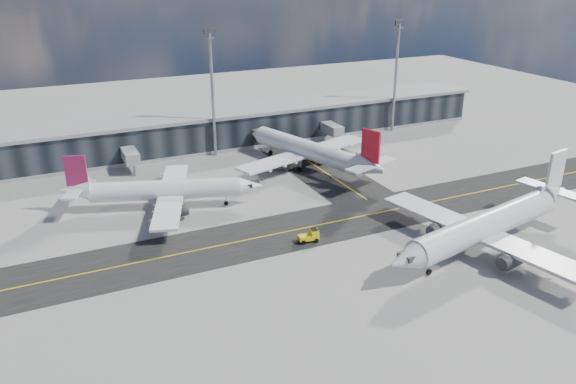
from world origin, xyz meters
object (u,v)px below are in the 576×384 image
(airliner_af, at_px, (163,190))
(baggage_tug, at_px, (310,236))
(service_van, at_px, (304,153))
(airliner_near, at_px, (489,224))
(airliner_redtail, at_px, (309,151))

(airliner_af, bearing_deg, baggage_tug, 56.65)
(baggage_tug, height_order, service_van, baggage_tug)
(airliner_near, relative_size, baggage_tug, 12.40)
(airliner_redtail, height_order, service_van, airliner_redtail)
(airliner_af, relative_size, airliner_near, 0.82)
(airliner_af, height_order, airliner_near, airliner_near)
(airliner_af, relative_size, airliner_redtail, 0.87)
(airliner_redtail, distance_m, service_van, 8.49)
(airliner_redtail, relative_size, service_van, 6.83)
(airliner_redtail, xyz_separation_m, baggage_tug, (-15.90, -31.60, -3.02))
(airliner_near, relative_size, service_van, 7.28)
(airliner_af, height_order, service_van, airliner_af)
(baggage_tug, xyz_separation_m, service_van, (18.24, 39.09, -0.22))
(airliner_af, xyz_separation_m, airliner_redtail, (34.35, 8.11, 0.50))
(baggage_tug, relative_size, service_van, 0.59)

